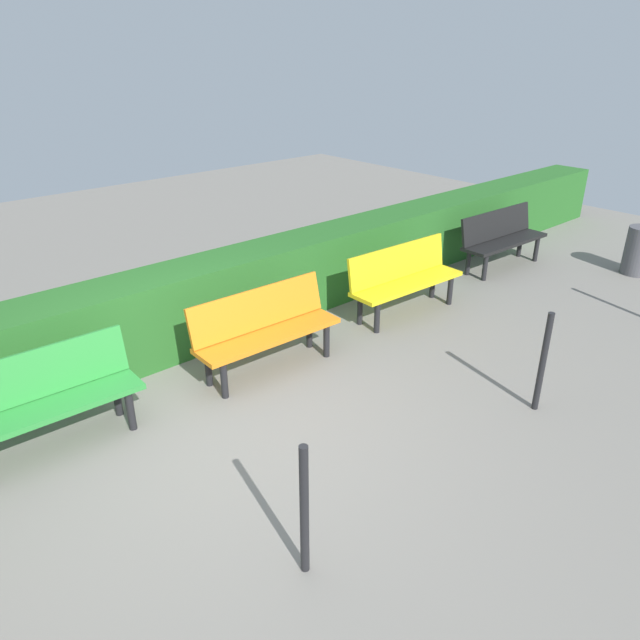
# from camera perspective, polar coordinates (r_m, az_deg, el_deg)

# --- Properties ---
(ground_plane) EXTENTS (20.56, 20.56, 0.00)m
(ground_plane) POSITION_cam_1_polar(r_m,az_deg,el_deg) (5.43, -9.18, -10.88)
(ground_plane) COLOR gray
(bench_black) EXTENTS (1.64, 0.52, 0.86)m
(bench_black) POSITION_cam_1_polar(r_m,az_deg,el_deg) (9.50, 17.06, 7.71)
(bench_black) COLOR black
(bench_black) RESTS_ON ground_plane
(bench_yellow) EXTENTS (1.65, 0.52, 0.86)m
(bench_yellow) POSITION_cam_1_polar(r_m,az_deg,el_deg) (7.55, 8.05, 4.15)
(bench_yellow) COLOR yellow
(bench_yellow) RESTS_ON ground_plane
(bench_orange) EXTENTS (1.62, 0.51, 0.86)m
(bench_orange) POSITION_cam_1_polar(r_m,az_deg,el_deg) (6.18, -5.33, -0.64)
(bench_orange) COLOR orange
(bench_orange) RESTS_ON ground_plane
(bench_green) EXTENTS (1.52, 0.49, 0.86)m
(bench_green) POSITION_cam_1_polar(r_m,az_deg,el_deg) (5.49, -24.85, -6.68)
(bench_green) COLOR #2D8C38
(bench_green) RESTS_ON ground_plane
(hedge_row) EXTENTS (16.56, 0.67, 0.94)m
(hedge_row) POSITION_cam_1_polar(r_m,az_deg,el_deg) (6.96, -10.33, 1.96)
(hedge_row) COLOR #266023
(hedge_row) RESTS_ON ground_plane
(railing_post_mid) EXTENTS (0.06, 0.06, 1.00)m
(railing_post_mid) POSITION_cam_1_polar(r_m,az_deg,el_deg) (5.82, 20.63, -3.83)
(railing_post_mid) COLOR black
(railing_post_mid) RESTS_ON ground_plane
(railing_post_far) EXTENTS (0.06, 0.06, 1.00)m
(railing_post_far) POSITION_cam_1_polar(r_m,az_deg,el_deg) (3.91, -1.52, -17.88)
(railing_post_far) COLOR black
(railing_post_far) RESTS_ON ground_plane
(trash_bin) EXTENTS (0.41, 0.41, 0.71)m
(trash_bin) POSITION_cam_1_polar(r_m,az_deg,el_deg) (10.02, 28.35, 5.88)
(trash_bin) COLOR #4C4C51
(trash_bin) RESTS_ON ground_plane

